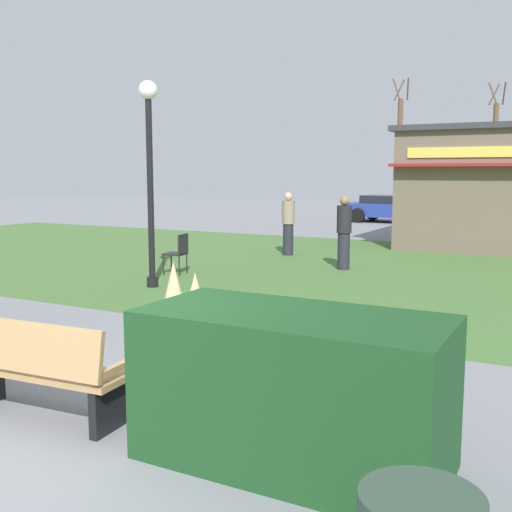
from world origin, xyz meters
The scene contains 14 objects.
ground_plane centered at (0.00, 0.00, 0.00)m, with size 80.00×80.00×0.00m, color slate.
lawn_patch centered at (0.00, 9.93, 0.00)m, with size 36.00×12.00×0.01m, color #446B33.
park_bench centered at (-0.65, 0.25, 0.48)m, with size 1.73×0.65×0.95m.
hedge_right centered at (1.71, 0.59, 0.59)m, with size 2.33×1.10×1.18m, color #19421E.
ornamental_grass_behind_left centered at (0.02, 1.80, 0.59)m, with size 0.65×0.65×1.19m, color #D1BC7F.
ornamental_grass_behind_right centered at (0.59, 1.96, 0.47)m, with size 0.55×0.55×0.95m, color #D1BC7F.
ornamental_grass_behind_center centered at (-0.62, 2.30, 0.60)m, with size 0.60×0.60×1.19m, color #D1BC7F.
lamppost_mid centered at (-3.78, 5.96, 2.49)m, with size 0.36×0.36×3.93m.
cafe_chair_west centered at (-4.20, 7.45, 0.53)m, with size 0.51×0.51×0.89m.
person_strolling centered at (-3.43, 11.43, 0.86)m, with size 0.34×0.34×1.69m.
person_standing centered at (-1.25, 9.79, 0.86)m, with size 0.34×0.34×1.69m.
parked_car_west_slot centered at (-4.00, 23.51, 0.64)m, with size 4.30×2.26×1.20m.
tree_left_bg centered at (-0.88, 31.42, 3.06)m, with size 0.91×0.96×6.85m.
tree_center_bg centered at (-5.54, 29.95, 3.22)m, with size 0.91×0.96×7.18m.
Camera 1 is at (3.60, -3.51, 2.23)m, focal length 43.20 mm.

